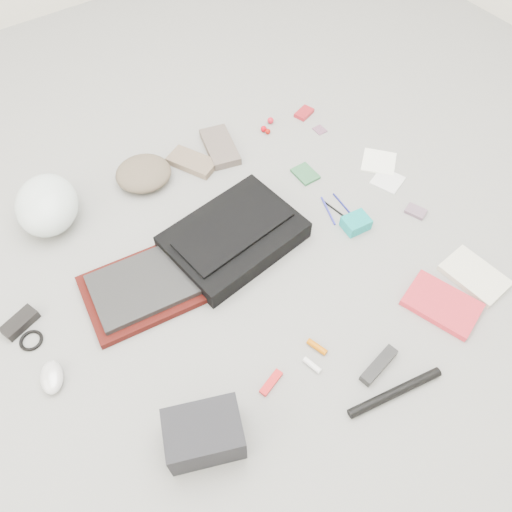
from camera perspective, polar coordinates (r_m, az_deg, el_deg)
ground_plane at (r=1.77m, az=0.00°, el=-0.93°), size 4.00×4.00×0.00m
messenger_bag at (r=1.79m, az=-2.54°, el=2.20°), size 0.50×0.38×0.08m
bag_flap at (r=1.76m, az=-2.59°, el=3.07°), size 0.43×0.23×0.01m
laptop_sleeve at (r=1.74m, az=-12.73°, el=-3.68°), size 0.42×0.34×0.03m
laptop at (r=1.72m, az=-12.88°, el=-3.25°), size 0.36×0.28×0.02m
bike_helmet at (r=1.98m, az=-22.77°, el=5.41°), size 0.31×0.34×0.17m
beanie at (r=2.05m, az=-12.74°, el=9.21°), size 0.28×0.28×0.08m
mitten_left at (r=2.09m, az=-7.30°, el=10.60°), size 0.18×0.22×0.03m
mitten_right at (r=2.14m, az=-4.14°, el=12.34°), size 0.17×0.25×0.03m
power_brick at (r=1.80m, az=-25.37°, el=-6.89°), size 0.13×0.09×0.03m
cable_coil at (r=1.77m, az=-24.31°, el=-8.79°), size 0.08×0.08×0.01m
mouse at (r=1.67m, az=-22.32°, el=-12.68°), size 0.10×0.13×0.04m
camera_bag at (r=1.45m, az=-5.95°, el=-19.59°), size 0.25×0.21×0.14m
multitool at (r=1.56m, az=1.73°, el=-14.25°), size 0.09×0.05×0.01m
toiletry_tube_white at (r=1.59m, az=6.43°, el=-12.29°), size 0.03×0.07×0.02m
toiletry_tube_orange at (r=1.61m, az=6.98°, el=-10.26°), size 0.04×0.07×0.02m
u_lock at (r=1.61m, az=13.85°, el=-12.02°), size 0.15×0.06×0.03m
bike_pump at (r=1.59m, az=15.61°, el=-14.78°), size 0.32×0.09×0.03m
book_red at (r=1.78m, az=20.48°, el=-5.20°), size 0.22×0.27×0.02m
book_white at (r=1.89m, az=23.70°, el=-2.07°), size 0.16×0.23×0.02m
notepad at (r=2.05m, az=5.65°, el=9.32°), size 0.08×0.10×0.01m
pen_blue at (r=1.93m, az=8.24°, el=5.16°), size 0.05×0.14×0.01m
pen_black at (r=1.94m, az=9.02°, el=5.26°), size 0.03×0.13×0.01m
pen_navy at (r=1.96m, az=9.82°, el=5.89°), size 0.02×0.12×0.01m
accordion_wallet at (r=1.89m, az=11.35°, el=3.71°), size 0.10×0.09×0.05m
card_deck at (r=2.00m, az=17.79°, el=4.89°), size 0.08×0.09×0.01m
napkin_top at (r=2.15m, az=13.86°, el=10.40°), size 0.19×0.19×0.01m
napkin_bottom at (r=2.09m, az=14.82°, el=8.35°), size 0.14×0.14×0.01m
lollipop_a at (r=2.23m, az=0.87°, el=14.33°), size 0.03×0.03×0.03m
lollipop_b at (r=2.22m, az=1.36°, el=14.04°), size 0.03×0.03×0.02m
lollipop_c at (r=2.27m, az=1.67°, el=15.23°), size 0.03×0.03×0.03m
altoids_tin at (r=2.33m, az=5.52°, el=15.96°), size 0.10×0.08×0.02m
stamp_sheet at (r=2.26m, az=7.30°, el=14.11°), size 0.05×0.05×0.00m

